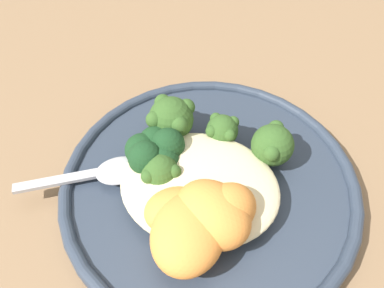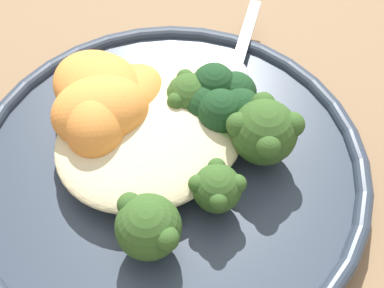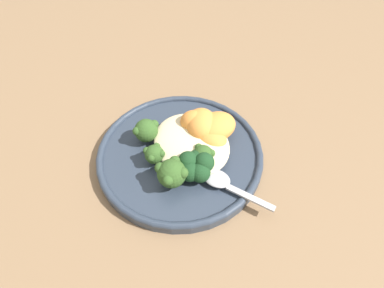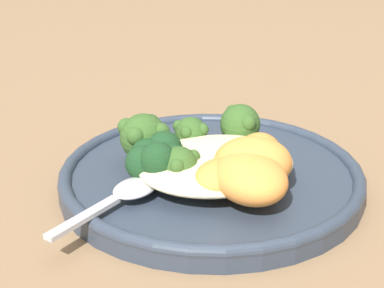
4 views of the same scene
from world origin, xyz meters
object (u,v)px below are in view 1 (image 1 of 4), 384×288
plate (209,183)px  sweet_potato_chunk_3 (213,214)px  broccoli_stalk_1 (221,150)px  sweet_potato_chunk_1 (226,210)px  broccoli_stalk_3 (169,176)px  sweet_potato_chunk_2 (181,212)px  kale_tuft (155,151)px  spoon (110,169)px  broccoli_stalk_2 (178,131)px  broccoli_stalk_0 (260,158)px  quinoa_mound (199,188)px  sweet_potato_chunk_0 (188,232)px

plate → sweet_potato_chunk_3: bearing=105.5°
broccoli_stalk_1 → sweet_potato_chunk_1: bearing=-173.5°
broccoli_stalk_3 → sweet_potato_chunk_1: size_ratio=1.70×
sweet_potato_chunk_2 → plate: bearing=-103.8°
sweet_potato_chunk_1 → kale_tuft: bearing=-30.3°
broccoli_stalk_3 → sweet_potato_chunk_1: sweet_potato_chunk_1 is taller
sweet_potato_chunk_2 → spoon: (0.08, -0.03, -0.01)m
broccoli_stalk_1 → spoon: (0.09, 0.04, -0.01)m
sweet_potato_chunk_3 → kale_tuft: (0.07, -0.05, -0.00)m
broccoli_stalk_1 → broccoli_stalk_3: 0.06m
broccoli_stalk_2 → broccoli_stalk_3: 0.05m
broccoli_stalk_0 → broccoli_stalk_3: 0.08m
plate → spoon: bearing=12.7°
quinoa_mound → broccoli_stalk_0: 0.06m
sweet_potato_chunk_2 → spoon: bearing=-21.3°
kale_tuft → sweet_potato_chunk_2: bearing=128.2°
quinoa_mound → sweet_potato_chunk_0: size_ratio=1.93×
broccoli_stalk_1 → sweet_potato_chunk_2: broccoli_stalk_1 is taller
quinoa_mound → broccoli_stalk_2: (0.03, -0.05, 0.01)m
broccoli_stalk_2 → sweet_potato_chunk_2: broccoli_stalk_2 is taller
quinoa_mound → broccoli_stalk_1: size_ratio=1.29×
broccoli_stalk_1 → sweet_potato_chunk_1: size_ratio=2.09×
sweet_potato_chunk_3 → kale_tuft: size_ratio=1.18×
broccoli_stalk_1 → sweet_potato_chunk_1: sweet_potato_chunk_1 is taller
quinoa_mound → sweet_potato_chunk_2: size_ratio=2.60×
sweet_potato_chunk_1 → plate: bearing=-61.9°
broccoli_stalk_0 → spoon: size_ratio=1.09×
sweet_potato_chunk_3 → broccoli_stalk_3: bearing=-32.6°
broccoli_stalk_3 → sweet_potato_chunk_2: broccoli_stalk_3 is taller
plate → broccoli_stalk_1: (-0.00, -0.02, 0.02)m
quinoa_mound → sweet_potato_chunk_3: bearing=124.1°
sweet_potato_chunk_2 → sweet_potato_chunk_3: bearing=-178.0°
sweet_potato_chunk_2 → broccoli_stalk_3: bearing=-56.5°
plate → sweet_potato_chunk_2: 0.06m
sweet_potato_chunk_3 → sweet_potato_chunk_1: bearing=-146.0°
plate → broccoli_stalk_2: bearing=-36.7°
sweet_potato_chunk_1 → sweet_potato_chunk_2: bearing=11.5°
broccoli_stalk_2 → sweet_potato_chunk_1: bearing=178.5°
broccoli_stalk_0 → sweet_potato_chunk_2: size_ratio=2.30×
broccoli_stalk_1 → sweet_potato_chunk_3: size_ratio=1.64×
sweet_potato_chunk_1 → spoon: size_ratio=0.46×
broccoli_stalk_0 → sweet_potato_chunk_2: broccoli_stalk_0 is taller
quinoa_mound → broccoli_stalk_2: broccoli_stalk_2 is taller
sweet_potato_chunk_0 → spoon: bearing=-28.5°
quinoa_mound → kale_tuft: (0.05, -0.02, 0.01)m
plate → kale_tuft: 0.06m
sweet_potato_chunk_0 → spoon: 0.10m
spoon → plate: bearing=163.3°
broccoli_stalk_2 → sweet_potato_chunk_0: 0.10m
plate → broccoli_stalk_0: size_ratio=2.24×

